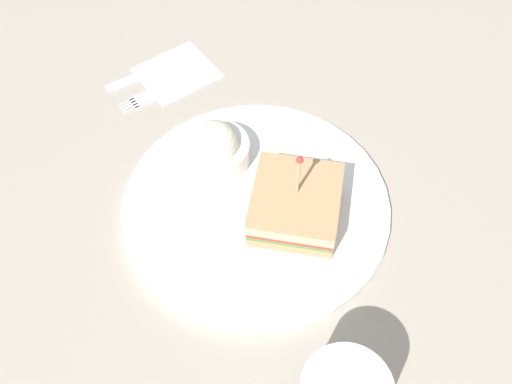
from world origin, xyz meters
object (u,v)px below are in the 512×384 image
(coleslaw_bowl, at_px, (215,148))
(knife, at_px, (147,73))
(sandwich_half_center, at_px, (295,204))
(napkin, at_px, (177,72))
(plate, at_px, (256,206))
(fork, at_px, (156,93))

(coleslaw_bowl, height_order, knife, coleslaw_bowl)
(coleslaw_bowl, relative_size, knife, 0.77)
(sandwich_half_center, relative_size, napkin, 1.08)
(sandwich_half_center, bearing_deg, coleslaw_bowl, -117.26)
(plate, bearing_deg, coleslaw_bowl, -128.03)
(coleslaw_bowl, height_order, fork, coleslaw_bowl)
(napkin, height_order, knife, knife)
(knife, bearing_deg, coleslaw_bowl, 46.89)
(napkin, bearing_deg, knife, -73.09)
(plate, relative_size, coleslaw_bowl, 3.80)
(plate, xyz_separation_m, fork, (-0.13, -0.16, -0.00))
(plate, xyz_separation_m, knife, (-0.16, -0.19, -0.00))
(sandwich_half_center, bearing_deg, plate, -99.08)
(sandwich_half_center, relative_size, fork, 1.01)
(napkin, distance_m, fork, 0.04)
(plate, height_order, sandwich_half_center, sandwich_half_center)
(fork, bearing_deg, coleslaw_bowl, 50.04)
(napkin, bearing_deg, sandwich_half_center, 46.47)
(plate, relative_size, sandwich_half_center, 2.87)
(knife, bearing_deg, fork, 35.75)
(fork, xyz_separation_m, knife, (-0.03, -0.02, 0.00))
(sandwich_half_center, relative_size, knife, 1.01)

